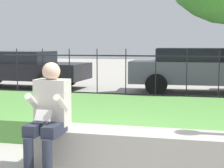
{
  "coord_description": "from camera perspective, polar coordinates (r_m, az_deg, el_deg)",
  "views": [
    {
      "loc": [
        1.13,
        -4.2,
        1.48
      ],
      "look_at": [
        -0.42,
        1.97,
        0.79
      ],
      "focal_mm": 60.0,
      "sensor_mm": 36.0,
      "label": 1
    }
  ],
  "objects": [
    {
      "name": "grass_berm",
      "position": [
        6.72,
        4.14,
        -5.05
      ],
      "size": [
        9.85,
        3.18,
        0.34
      ],
      "color": "#569342",
      "rests_on": "ground_plane"
    },
    {
      "name": "iron_fence",
      "position": [
        8.81,
        6.66,
        1.16
      ],
      "size": [
        7.85,
        0.03,
        1.35
      ],
      "color": "#232326",
      "rests_on": "ground_plane"
    },
    {
      "name": "stone_bench",
      "position": [
        4.45,
        3.82,
        -10.43
      ],
      "size": [
        2.53,
        0.52,
        0.47
      ],
      "color": "#ADA89E",
      "rests_on": "ground_plane"
    },
    {
      "name": "car_parked_left",
      "position": [
        12.9,
        -14.28,
        2.44
      ],
      "size": [
        4.72,
        1.98,
        1.22
      ],
      "rotation": [
        0.0,
        0.0,
        -0.04
      ],
      "color": "black",
      "rests_on": "ground_plane"
    },
    {
      "name": "person_seated_reader",
      "position": [
        4.34,
        -9.63,
        -4.33
      ],
      "size": [
        0.42,
        0.73,
        1.27
      ],
      "color": "black",
      "rests_on": "ground_plane"
    },
    {
      "name": "car_parked_center",
      "position": [
        11.45,
        13.58,
        2.28
      ],
      "size": [
        4.38,
        2.02,
        1.34
      ],
      "rotation": [
        0.0,
        0.0,
        0.05
      ],
      "color": "slate",
      "rests_on": "ground_plane"
    },
    {
      "name": "ground_plane",
      "position": [
        4.59,
        -0.96,
        -12.6
      ],
      "size": [
        60.0,
        60.0,
        0.0
      ],
      "primitive_type": "plane",
      "color": "#A8A399"
    }
  ]
}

